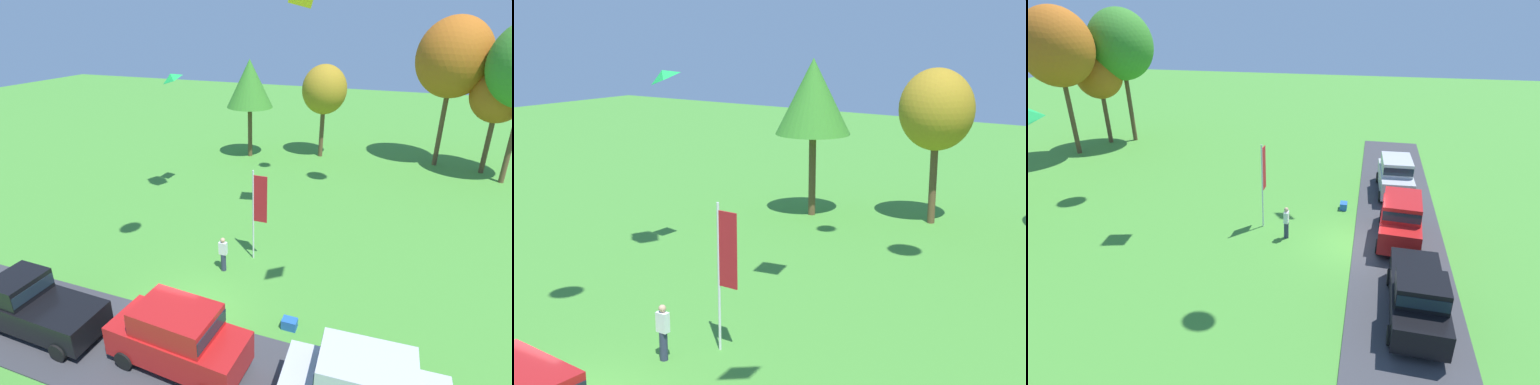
% 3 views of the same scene
% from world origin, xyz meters
% --- Properties ---
extents(person_watching_sky, '(0.36, 0.24, 1.71)m').
position_xyz_m(person_watching_sky, '(-0.00, 3.48, 0.88)').
color(person_watching_sky, '#2D334C').
rests_on(person_watching_sky, ground).
extents(tree_left_of_center, '(3.76, 3.76, 7.95)m').
position_xyz_m(tree_left_of_center, '(-5.11, 19.89, 6.03)').
color(tree_left_of_center, brown).
rests_on(tree_left_of_center, ground).
extents(tree_right_of_center, '(3.58, 3.58, 7.57)m').
position_xyz_m(tree_right_of_center, '(0.53, 21.92, 5.56)').
color(tree_right_of_center, brown).
rests_on(tree_right_of_center, ground).
extents(flag_banner, '(0.71, 0.08, 4.56)m').
position_xyz_m(flag_banner, '(1.15, 4.95, 2.89)').
color(flag_banner, silver).
rests_on(flag_banner, ground).
extents(kite_diamond_high_left, '(1.43, 1.43, 0.72)m').
position_xyz_m(kite_diamond_high_left, '(-6.72, 10.86, 7.55)').
color(kite_diamond_high_left, green).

